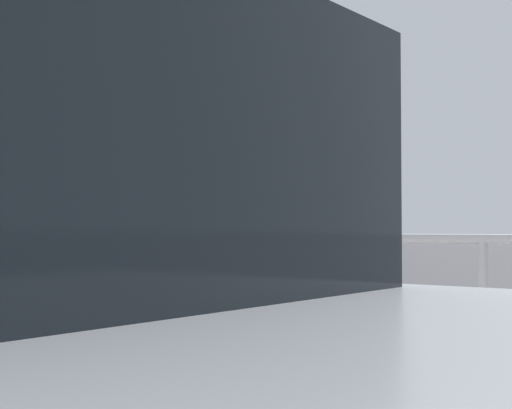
# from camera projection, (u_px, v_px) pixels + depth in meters

# --- Properties ---
(parking_meter) EXTENTS (0.18, 0.19, 1.47)m
(parking_meter) POSITION_uv_depth(u_px,v_px,m) (304.00, 237.00, 3.22)
(parking_meter) COLOR slate
(parking_meter) RESTS_ON sidewalk_curb
(pedestrian_at_meter) EXTENTS (0.61, 0.46, 1.66)m
(pedestrian_at_meter) POSITION_uv_depth(u_px,v_px,m) (214.00, 266.00, 3.49)
(pedestrian_at_meter) COLOR black
(pedestrian_at_meter) RESTS_ON sidewalk_curb
(background_railing) EXTENTS (24.06, 0.06, 1.08)m
(background_railing) POSITION_uv_depth(u_px,v_px,m) (483.00, 286.00, 4.65)
(background_railing) COLOR gray
(background_railing) RESTS_ON sidewalk_curb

